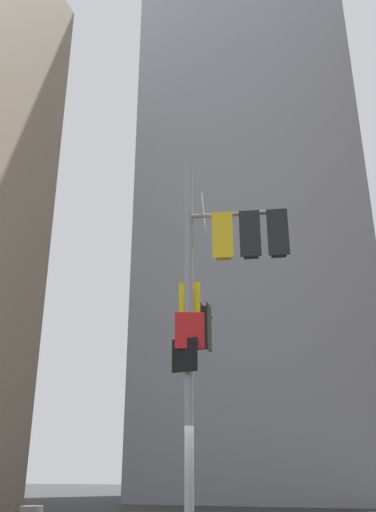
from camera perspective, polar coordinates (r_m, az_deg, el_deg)
The scene contains 2 objects.
building_mid_block at distance 42.94m, azimuth 7.43°, elevation 9.90°, with size 14.55×14.55×48.16m, color #9399A3.
signal_pole_assembly at distance 12.35m, azimuth 2.91°, elevation -3.86°, with size 2.64×3.26×8.81m.
Camera 1 is at (3.31, -11.12, 1.64)m, focal length 37.78 mm.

